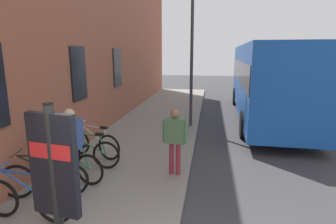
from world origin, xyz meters
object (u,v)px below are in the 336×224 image
at_px(transit_info_sign, 55,179).
at_px(pedestrian_by_facade, 175,135).
at_px(bicycle_leaning_wall, 27,200).
at_px(bicycle_mid_rack, 87,153).
at_px(street_lamp, 192,47).
at_px(city_bus, 267,77).
at_px(bicycle_by_door, 94,144).
at_px(bicycle_under_window, 70,165).
at_px(bicycle_end_of_row, 45,179).
at_px(pedestrian_crossing_street, 71,141).

xyz_separation_m(transit_info_sign, pedestrian_by_facade, (3.76, -0.77, -0.61)).
relative_size(bicycle_leaning_wall, pedestrian_by_facade, 1.10).
bearing_deg(bicycle_mid_rack, street_lamp, -26.91).
bearing_deg(city_bus, bicycle_by_door, 137.35).
xyz_separation_m(bicycle_under_window, street_lamp, (5.36, -2.34, 2.73)).
height_order(city_bus, street_lamp, street_lamp).
bearing_deg(street_lamp, bicycle_end_of_row, 157.81).
bearing_deg(city_bus, transit_info_sign, 159.08).
height_order(bicycle_leaning_wall, street_lamp, street_lamp).
height_order(bicycle_under_window, street_lamp, street_lamp).
bearing_deg(transit_info_sign, bicycle_end_of_row, 36.63).
height_order(bicycle_leaning_wall, pedestrian_crossing_street, pedestrian_crossing_street).
bearing_deg(city_bus, bicycle_mid_rack, 140.99).
xyz_separation_m(transit_info_sign, pedestrian_crossing_street, (2.74, 1.31, -0.52)).
relative_size(bicycle_by_door, transit_info_sign, 0.71).
bearing_deg(bicycle_end_of_row, bicycle_leaning_wall, -167.73).
xyz_separation_m(bicycle_by_door, pedestrian_crossing_street, (-1.79, -0.30, 0.68)).
relative_size(bicycle_by_door, street_lamp, 0.32).
bearing_deg(bicycle_mid_rack, pedestrian_crossing_street, -170.12).
height_order(bicycle_leaning_wall, pedestrian_by_facade, pedestrian_by_facade).
distance_m(bicycle_mid_rack, pedestrian_crossing_street, 1.30).
bearing_deg(bicycle_by_door, pedestrian_crossing_street, -170.35).
height_order(transit_info_sign, street_lamp, street_lamp).
relative_size(bicycle_leaning_wall, bicycle_by_door, 1.04).
height_order(bicycle_under_window, transit_info_sign, transit_info_sign).
xyz_separation_m(bicycle_under_window, pedestrian_crossing_street, (-0.28, -0.21, 0.68)).
xyz_separation_m(bicycle_by_door, transit_info_sign, (-4.53, -1.62, 1.21)).
bearing_deg(pedestrian_crossing_street, city_bus, -34.09).
relative_size(city_bus, pedestrian_crossing_street, 6.02).
relative_size(bicycle_mid_rack, street_lamp, 0.34).
height_order(bicycle_end_of_row, pedestrian_by_facade, pedestrian_by_facade).
distance_m(bicycle_under_window, transit_info_sign, 3.59).
bearing_deg(bicycle_leaning_wall, pedestrian_by_facade, -45.22).
height_order(bicycle_mid_rack, city_bus, city_bus).
xyz_separation_m(bicycle_by_door, street_lamp, (3.84, -2.43, 2.73)).
relative_size(bicycle_under_window, transit_info_sign, 0.73).
bearing_deg(street_lamp, bicycle_mid_rack, 153.09).
height_order(bicycle_by_door, city_bus, city_bus).
bearing_deg(pedestrian_by_facade, city_bus, -25.56).
bearing_deg(bicycle_under_window, bicycle_leaning_wall, -179.56).
relative_size(bicycle_under_window, bicycle_mid_rack, 0.99).
relative_size(bicycle_end_of_row, transit_info_sign, 0.72).
bearing_deg(bicycle_mid_rack, pedestrian_by_facade, -91.63).
distance_m(pedestrian_by_facade, pedestrian_crossing_street, 2.32).
xyz_separation_m(bicycle_end_of_row, street_lamp, (6.11, -2.49, 2.73)).
relative_size(bicycle_end_of_row, bicycle_by_door, 1.01).
xyz_separation_m(bicycle_end_of_row, bicycle_mid_rack, (1.56, -0.18, -0.00)).
distance_m(bicycle_by_door, pedestrian_crossing_street, 1.94).
distance_m(bicycle_leaning_wall, transit_info_sign, 2.45).
height_order(bicycle_mid_rack, bicycle_by_door, same).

